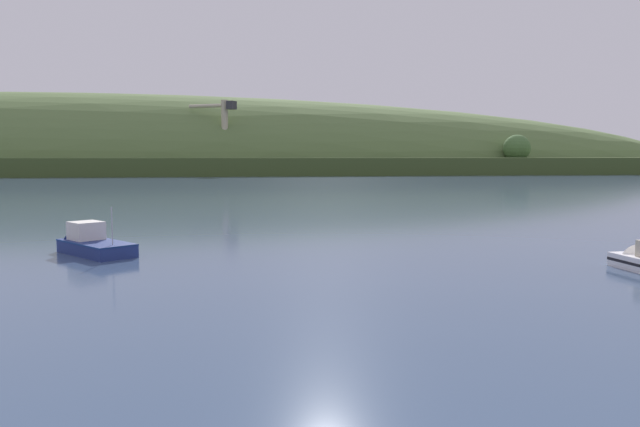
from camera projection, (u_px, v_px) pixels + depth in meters
name	position (u px, v px, depth m)	size (l,w,h in m)	color
far_shoreline_hill	(79.00, 171.00, 202.91)	(565.48, 128.63, 51.20)	#3C4E24
dockside_crane	(224.00, 138.00, 177.57)	(13.46, 9.28, 21.13)	#4C4C51
fishing_boat_moored	(91.00, 246.00, 34.02)	(4.82, 5.70, 3.43)	navy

